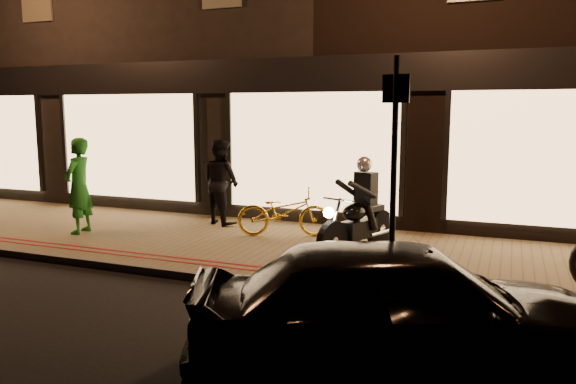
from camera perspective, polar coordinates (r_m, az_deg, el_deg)
The scene contains 11 objects.
ground at distance 8.14m, azimuth -7.03°, elevation -9.31°, with size 90.00×90.00×0.00m, color black.
sidewalk at distance 9.85m, azimuth -1.41°, elevation -5.73°, with size 50.00×4.00×0.12m, color #716146.
kerb_stone at distance 8.16m, azimuth -6.86°, elevation -8.81°, with size 50.00×0.14×0.12m, color #59544C.
red_kerb_lines at distance 8.57m, azimuth -5.26°, elevation -7.51°, with size 50.00×0.26×0.01m.
building_row at distance 16.31m, azimuth 8.54°, elevation 14.61°, with size 48.00×10.11×8.50m.
motorcycle at distance 9.25m, azimuth 7.22°, elevation -2.45°, with size 0.90×1.85×1.59m.
sign_post at distance 7.19m, azimuth 10.71°, elevation 2.91°, with size 0.35×0.09×3.00m.
bicycle_gold at distance 10.43m, azimuth -0.42°, elevation -2.04°, with size 0.60×1.73×0.91m, color gold.
person_green at distance 11.33m, azimuth -20.50°, elevation 0.59°, with size 0.66×0.43×1.82m, color #217F27.
person_dark at distance 11.56m, azimuth -6.84°, elevation 1.05°, with size 0.85×0.66×1.75m, color black.
parked_car at distance 5.29m, azimuth 11.86°, elevation -11.64°, with size 1.58×3.93×1.34m, color black.
Camera 1 is at (3.76, -6.78, 2.47)m, focal length 35.00 mm.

